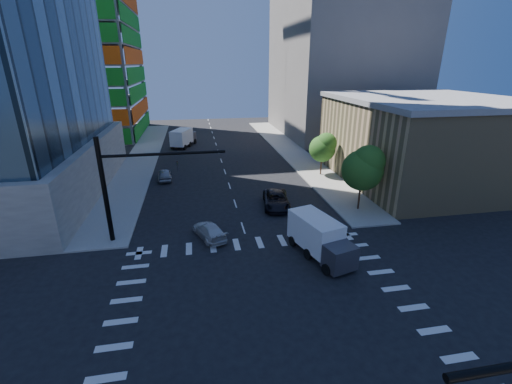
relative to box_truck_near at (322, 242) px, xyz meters
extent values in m
plane|color=black|center=(-5.37, -5.83, -1.36)|extent=(160.00, 160.00, 0.00)
cube|color=silver|center=(-5.37, -5.83, -1.35)|extent=(20.00, 20.00, 0.01)
cube|color=gray|center=(7.13, 34.17, -1.28)|extent=(5.00, 60.00, 0.15)
cube|color=gray|center=(-17.87, 34.17, -1.28)|extent=(5.00, 60.00, 0.15)
cube|color=#18841F|center=(-20.27, 56.17, 23.14)|extent=(0.12, 24.00, 49.00)
cube|color=#9E8B5C|center=(19.63, 16.17, 3.64)|extent=(20.00, 22.00, 10.00)
cube|color=slate|center=(19.63, 16.17, 8.94)|extent=(20.50, 22.50, 0.60)
cube|color=slate|center=(21.63, 49.17, 12.64)|extent=(24.00, 30.00, 28.00)
cylinder|color=black|center=(-16.87, 5.67, 3.29)|extent=(0.40, 0.40, 9.00)
cylinder|color=black|center=(-11.87, 5.67, 6.19)|extent=(10.00, 0.24, 0.24)
imported|color=black|center=(-10.87, 5.67, 5.09)|extent=(0.16, 0.20, 1.00)
cylinder|color=#382316|center=(7.13, 8.17, -0.07)|extent=(0.20, 0.20, 2.27)
sphere|color=#174512|center=(7.13, 8.17, 3.02)|extent=(4.16, 4.16, 4.16)
sphere|color=#437B29|center=(7.53, 7.87, 3.99)|extent=(3.25, 3.25, 3.25)
cylinder|color=#382316|center=(7.43, 20.17, -0.24)|extent=(0.20, 0.20, 1.92)
sphere|color=#174512|center=(7.43, 20.17, 2.37)|extent=(3.52, 3.52, 3.52)
sphere|color=#437B29|center=(7.83, 19.87, 3.19)|extent=(2.75, 2.75, 2.75)
imported|color=black|center=(-1.14, 10.59, -0.57)|extent=(3.43, 6.01, 1.58)
imported|color=silver|center=(-8.56, 4.85, -0.70)|extent=(3.31, 4.87, 1.31)
imported|color=#93959A|center=(-13.47, 22.03, -0.63)|extent=(2.03, 4.41, 1.46)
cube|color=white|center=(0.00, 0.00, 0.46)|extent=(3.50, 5.23, 2.49)
cube|color=#3D3C43|center=(0.00, 0.00, -0.16)|extent=(2.59, 2.25, 1.82)
cube|color=silver|center=(-11.24, 41.44, 0.58)|extent=(4.15, 5.63, 2.65)
cube|color=#3D3C43|center=(-11.24, 41.44, -0.09)|extent=(2.85, 2.57, 1.93)
camera|label=1|loc=(-9.32, -22.39, 13.14)|focal=24.00mm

